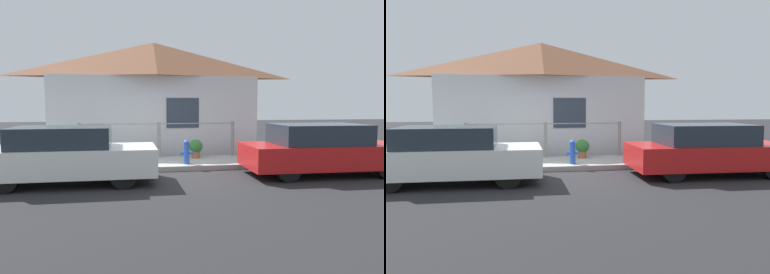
% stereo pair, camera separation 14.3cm
% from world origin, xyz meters
% --- Properties ---
extents(ground_plane, '(60.00, 60.00, 0.00)m').
position_xyz_m(ground_plane, '(0.00, 0.00, 0.00)').
color(ground_plane, '#262628').
extents(sidewalk, '(24.00, 1.97, 0.14)m').
position_xyz_m(sidewalk, '(0.00, 0.99, 0.07)').
color(sidewalk, '#9E9E99').
rests_on(sidewalk, ground_plane).
extents(house, '(7.42, 2.23, 3.98)m').
position_xyz_m(house, '(0.00, 3.59, 3.16)').
color(house, silver).
rests_on(house, ground_plane).
extents(fence, '(4.90, 0.10, 1.11)m').
position_xyz_m(fence, '(0.00, 1.82, 0.75)').
color(fence, gray).
rests_on(fence, sidewalk).
extents(car_left, '(3.88, 1.69, 1.30)m').
position_xyz_m(car_left, '(-2.34, -1.09, 0.66)').
color(car_left, white).
rests_on(car_left, ground_plane).
extents(car_right, '(4.12, 1.85, 1.30)m').
position_xyz_m(car_right, '(3.91, -1.09, 0.65)').
color(car_right, red).
rests_on(car_right, ground_plane).
extents(fire_hydrant, '(0.38, 0.17, 0.67)m').
position_xyz_m(fire_hydrant, '(0.64, 0.41, 0.49)').
color(fire_hydrant, blue).
rests_on(fire_hydrant, sidewalk).
extents(potted_plant_near_hydrant, '(0.43, 0.43, 0.58)m').
position_xyz_m(potted_plant_near_hydrant, '(1.11, 1.48, 0.47)').
color(potted_plant_near_hydrant, '#9E5638').
rests_on(potted_plant_near_hydrant, sidewalk).
extents(potted_plant_by_fence, '(0.49, 0.49, 0.64)m').
position_xyz_m(potted_plant_by_fence, '(-1.79, 1.20, 0.51)').
color(potted_plant_by_fence, '#9E5638').
rests_on(potted_plant_by_fence, sidewalk).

